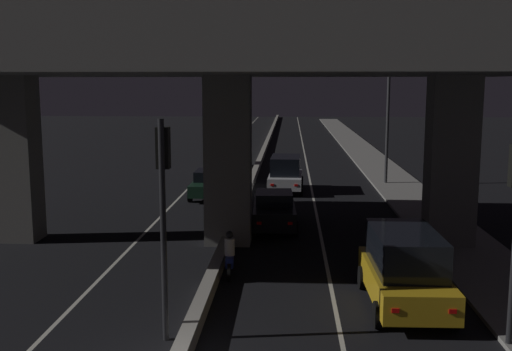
% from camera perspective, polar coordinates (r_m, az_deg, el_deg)
% --- Properties ---
extents(lane_line_left_inner, '(0.12, 126.00, 0.00)m').
position_cam_1_polar(lane_line_left_inner, '(46.58, -3.97, 1.33)').
color(lane_line_left_inner, beige).
rests_on(lane_line_left_inner, ground_plane).
extents(lane_line_right_inner, '(0.12, 126.00, 0.00)m').
position_cam_1_polar(lane_line_right_inner, '(46.23, 4.81, 1.26)').
color(lane_line_right_inner, beige).
rests_on(lane_line_right_inner, ground_plane).
extents(median_divider, '(0.37, 126.00, 0.43)m').
position_cam_1_polar(median_divider, '(46.24, 0.40, 1.56)').
color(median_divider, gray).
rests_on(median_divider, ground_plane).
extents(sidewalk_right, '(2.92, 126.00, 0.12)m').
position_cam_1_polar(sidewalk_right, '(39.79, 12.48, -0.04)').
color(sidewalk_right, gray).
rests_on(sidewalk_right, ground_plane).
extents(elevated_overpass, '(23.10, 12.44, 9.05)m').
position_cam_1_polar(elevated_overpass, '(22.16, -2.74, 11.24)').
color(elevated_overpass, slate).
rests_on(elevated_overpass, ground_plane).
extents(traffic_light_left_of_median, '(0.30, 0.49, 5.21)m').
position_cam_1_polar(traffic_light_left_of_median, '(13.85, -8.82, -1.49)').
color(traffic_light_left_of_median, black).
rests_on(traffic_light_left_of_median, ground_plane).
extents(street_lamp, '(2.74, 0.32, 7.69)m').
position_cam_1_polar(street_lamp, '(36.17, 11.82, 6.37)').
color(street_lamp, '#2D2D30').
rests_on(street_lamp, ground_plane).
extents(car_taxi_yellow_lead, '(2.12, 4.42, 2.08)m').
position_cam_1_polar(car_taxi_yellow_lead, '(16.75, 13.97, -8.52)').
color(car_taxi_yellow_lead, gold).
rests_on(car_taxi_yellow_lead, ground_plane).
extents(car_black_second, '(1.98, 4.58, 1.55)m').
position_cam_1_polar(car_black_second, '(25.04, 1.74, -3.26)').
color(car_black_second, black).
rests_on(car_black_second, ground_plane).
extents(car_white_third, '(2.05, 4.01, 1.97)m').
position_cam_1_polar(car_white_third, '(33.52, 2.83, 0.24)').
color(car_white_third, silver).
rests_on(car_white_third, ground_plane).
extents(car_dark_green_lead_oncoming, '(1.91, 4.02, 1.44)m').
position_cam_1_polar(car_dark_green_lead_oncoming, '(31.86, -4.39, -0.77)').
color(car_dark_green_lead_oncoming, black).
rests_on(car_dark_green_lead_oncoming, ground_plane).
extents(car_grey_second_oncoming, '(2.09, 4.52, 1.30)m').
position_cam_1_polar(car_grey_second_oncoming, '(42.31, -2.67, 1.51)').
color(car_grey_second_oncoming, '#515459').
rests_on(car_grey_second_oncoming, ground_plane).
extents(motorcycle_blue_filtering_near, '(0.34, 1.70, 1.43)m').
position_cam_1_polar(motorcycle_blue_filtering_near, '(18.98, -2.53, -7.69)').
color(motorcycle_blue_filtering_near, black).
rests_on(motorcycle_blue_filtering_near, ground_plane).
extents(motorcycle_white_filtering_mid, '(0.34, 1.83, 1.36)m').
position_cam_1_polar(motorcycle_white_filtering_mid, '(24.62, -0.98, -3.93)').
color(motorcycle_white_filtering_mid, black).
rests_on(motorcycle_white_filtering_mid, ground_plane).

